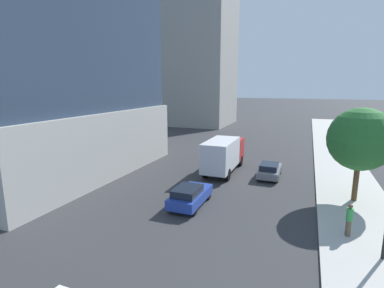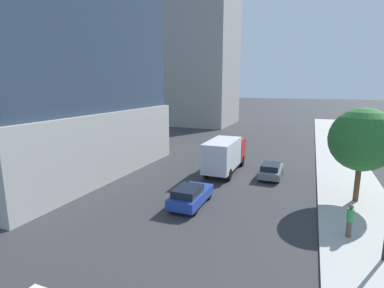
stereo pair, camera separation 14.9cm
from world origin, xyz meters
name	(u,v)px [view 1 (the left image)]	position (x,y,z in m)	size (l,w,h in m)	color
sidewalk	(366,237)	(8.43, 20.00, 0.07)	(4.83, 120.00, 0.15)	#B2AFA8
construction_building	(196,40)	(-17.38, 62.15, 17.22)	(15.37, 19.07, 41.49)	#9E9B93
street_tree	(361,139)	(8.45, 25.35, 4.51)	(4.30, 4.30, 6.53)	brown
car_gray	(269,170)	(2.17, 29.07, 0.67)	(1.78, 4.13, 1.33)	slate
car_blue	(190,195)	(-2.09, 20.54, 0.74)	(1.85, 4.19, 1.45)	#233D9E
box_truck	(224,153)	(-2.09, 29.05, 1.84)	(2.34, 7.45, 3.24)	#B21E1E
pedestrian_green_shirt	(349,220)	(7.46, 19.57, 1.08)	(0.34, 0.34, 1.81)	brown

